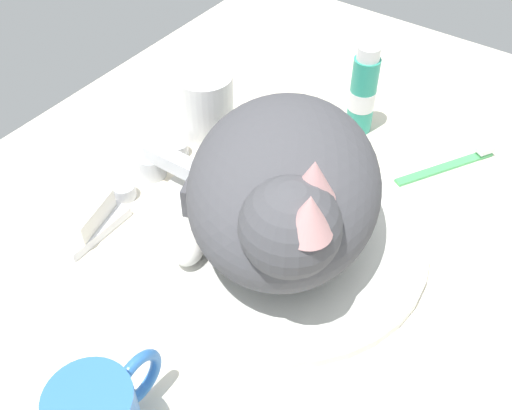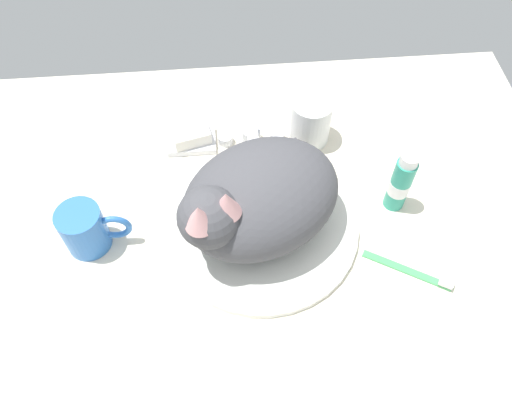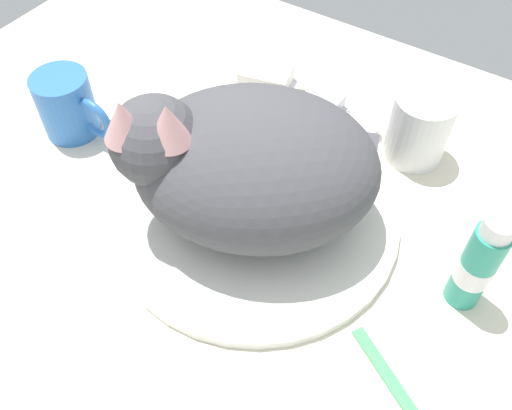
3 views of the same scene
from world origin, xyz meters
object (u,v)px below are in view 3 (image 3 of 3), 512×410
Objects in this scene: faucet at (333,114)px; rinse_cup at (419,128)px; soap_bar at (266,76)px; toothbrush at (407,403)px; toothpaste_bottle at (478,265)px; cat at (246,163)px; coffee_mug at (68,106)px.

rinse_cup is (11.00, 1.13, 2.29)cm from faucet.
faucet is 11.43cm from soap_bar.
faucet is at bearing -174.12° from rinse_cup.
toothpaste_bottle is at bearing 89.19° from toothbrush.
rinse_cup is (11.95, 19.94, -4.53)cm from cat.
toothpaste_bottle is at bearing -53.10° from rinse_cup.
faucet is 1.00× the size of toothpaste_bottle.
rinse_cup is 22.41cm from soap_bar.
coffee_mug is at bearing -176.02° from toothpaste_bottle.
cat is 23.68cm from rinse_cup.
cat is 2.86× the size of coffee_mug.
coffee_mug is at bearing 168.93° from toothbrush.
coffee_mug is 0.85× the size of toothbrush.
coffee_mug is 51.61cm from toothpaste_bottle.
rinse_cup is at bearing 112.08° from toothbrush.
toothpaste_bottle is (23.43, -15.43, 3.73)cm from faucet.
soap_bar is 0.54× the size of toothpaste_bottle.
rinse_cup is (39.03, 20.14, 0.26)cm from coffee_mug.
faucet is 11.29cm from rinse_cup.
toothpaste_bottle is 0.96× the size of toothbrush.
cat is 27.50cm from coffee_mug.
rinse_cup reaches higher than toothbrush.
faucet is 33.93cm from coffee_mug.
soap_bar is at bearing 116.96° from cat.
toothbrush is (34.56, -30.63, -1.95)cm from soap_bar.
cat is 2.43× the size of toothbrush.
toothpaste_bottle reaches higher than soap_bar.
soap_bar reaches higher than toothbrush.
cat is 27.59cm from toothbrush.
toothpaste_bottle is (12.43, -16.56, 1.45)cm from rinse_cup.
soap_bar is at bearing 138.45° from toothbrush.
cat is 24.80cm from toothpaste_bottle.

